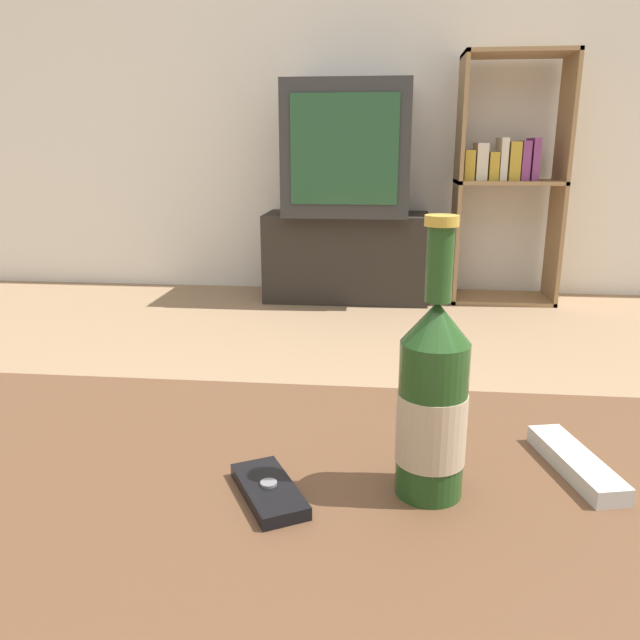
{
  "coord_description": "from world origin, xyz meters",
  "views": [
    {
      "loc": [
        0.15,
        -0.57,
        0.81
      ],
      "look_at": [
        0.05,
        0.32,
        0.56
      ],
      "focal_mm": 35.0,
      "sensor_mm": 36.0,
      "label": 1
    }
  ],
  "objects_px": {
    "tv_stand": "(347,257)",
    "cell_phone": "(269,491)",
    "bookshelf": "(506,175)",
    "beer_bottle": "(432,402)",
    "television": "(348,149)",
    "remote_control": "(575,463)"
  },
  "relations": [
    {
      "from": "bookshelf",
      "to": "cell_phone",
      "type": "relative_size",
      "value": 10.11
    },
    {
      "from": "television",
      "to": "bookshelf",
      "type": "relative_size",
      "value": 0.52
    },
    {
      "from": "bookshelf",
      "to": "beer_bottle",
      "type": "bearing_deg",
      "value": -101.3
    },
    {
      "from": "television",
      "to": "tv_stand",
      "type": "bearing_deg",
      "value": 90.0
    },
    {
      "from": "tv_stand",
      "to": "bookshelf",
      "type": "relative_size",
      "value": 0.69
    },
    {
      "from": "cell_phone",
      "to": "bookshelf",
      "type": "bearing_deg",
      "value": 46.61
    },
    {
      "from": "tv_stand",
      "to": "beer_bottle",
      "type": "bearing_deg",
      "value": -84.6
    },
    {
      "from": "tv_stand",
      "to": "cell_phone",
      "type": "xyz_separation_m",
      "value": [
        0.09,
        -2.77,
        0.23
      ]
    },
    {
      "from": "bookshelf",
      "to": "beer_bottle",
      "type": "distance_m",
      "value": 2.85
    },
    {
      "from": "tv_stand",
      "to": "cell_phone",
      "type": "distance_m",
      "value": 2.78
    },
    {
      "from": "cell_phone",
      "to": "remote_control",
      "type": "height_order",
      "value": "remote_control"
    },
    {
      "from": "beer_bottle",
      "to": "cell_phone",
      "type": "xyz_separation_m",
      "value": [
        -0.16,
        -0.03,
        -0.09
      ]
    },
    {
      "from": "television",
      "to": "cell_phone",
      "type": "height_order",
      "value": "television"
    },
    {
      "from": "tv_stand",
      "to": "beer_bottle",
      "type": "height_order",
      "value": "beer_bottle"
    },
    {
      "from": "television",
      "to": "remote_control",
      "type": "relative_size",
      "value": 4.09
    },
    {
      "from": "bookshelf",
      "to": "beer_bottle",
      "type": "height_order",
      "value": "bookshelf"
    },
    {
      "from": "television",
      "to": "remote_control",
      "type": "height_order",
      "value": "television"
    },
    {
      "from": "television",
      "to": "beer_bottle",
      "type": "distance_m",
      "value": 2.76
    },
    {
      "from": "remote_control",
      "to": "cell_phone",
      "type": "bearing_deg",
      "value": -178.44
    },
    {
      "from": "television",
      "to": "bookshelf",
      "type": "bearing_deg",
      "value": 3.64
    },
    {
      "from": "beer_bottle",
      "to": "cell_phone",
      "type": "relative_size",
      "value": 2.32
    },
    {
      "from": "cell_phone",
      "to": "television",
      "type": "bearing_deg",
      "value": 62.94
    }
  ]
}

